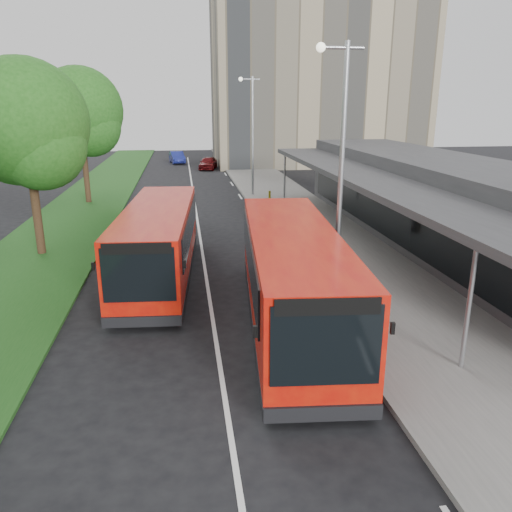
% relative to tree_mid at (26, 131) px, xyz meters
% --- Properties ---
extents(ground, '(120.00, 120.00, 0.00)m').
position_rel_tree_mid_xyz_m(ground, '(7.01, -9.05, -5.33)').
color(ground, black).
rests_on(ground, ground).
extents(pavement, '(5.00, 80.00, 0.15)m').
position_rel_tree_mid_xyz_m(pavement, '(13.01, 10.95, -5.25)').
color(pavement, slate).
rests_on(pavement, ground).
extents(grass_verge, '(5.00, 80.00, 0.10)m').
position_rel_tree_mid_xyz_m(grass_verge, '(0.01, 10.95, -5.28)').
color(grass_verge, '#1B4B18').
rests_on(grass_verge, ground).
extents(lane_centre_line, '(0.12, 70.00, 0.01)m').
position_rel_tree_mid_xyz_m(lane_centre_line, '(7.01, 5.95, -5.32)').
color(lane_centre_line, silver).
rests_on(lane_centre_line, ground).
extents(kerb_dashes, '(0.12, 56.00, 0.01)m').
position_rel_tree_mid_xyz_m(kerb_dashes, '(10.31, 9.95, -5.32)').
color(kerb_dashes, silver).
rests_on(kerb_dashes, ground).
extents(office_block, '(22.00, 12.00, 18.00)m').
position_rel_tree_mid_xyz_m(office_block, '(21.01, 32.95, 3.67)').
color(office_block, gray).
rests_on(office_block, ground).
extents(station_building, '(7.70, 26.00, 4.00)m').
position_rel_tree_mid_xyz_m(station_building, '(17.87, -1.05, -3.28)').
color(station_building, '#2F2F32').
rests_on(station_building, ground).
extents(tree_mid, '(5.13, 5.13, 8.25)m').
position_rel_tree_mid_xyz_m(tree_mid, '(0.00, 0.00, 0.00)').
color(tree_mid, black).
rests_on(tree_mid, ground).
extents(tree_far, '(5.41, 5.41, 8.70)m').
position_rel_tree_mid_xyz_m(tree_far, '(-0.00, 12.00, 0.29)').
color(tree_far, black).
rests_on(tree_far, ground).
extents(lamp_post_near, '(1.44, 0.28, 8.00)m').
position_rel_tree_mid_xyz_m(lamp_post_near, '(11.13, -7.05, -0.61)').
color(lamp_post_near, '#92959A').
rests_on(lamp_post_near, pavement).
extents(lamp_post_far, '(1.44, 0.28, 8.00)m').
position_rel_tree_mid_xyz_m(lamp_post_far, '(11.13, 12.95, -0.61)').
color(lamp_post_far, '#92959A').
rests_on(lamp_post_far, pavement).
extents(bus_main, '(3.51, 10.48, 2.91)m').
position_rel_tree_mid_xyz_m(bus_main, '(9.35, -8.70, -3.83)').
color(bus_main, red).
rests_on(bus_main, ground).
extents(bus_second, '(3.18, 9.85, 2.74)m').
position_rel_tree_mid_xyz_m(bus_second, '(5.30, -3.87, -3.92)').
color(bus_second, red).
rests_on(bus_second, ground).
extents(litter_bin, '(0.50, 0.50, 0.83)m').
position_rel_tree_mid_xyz_m(litter_bin, '(12.92, 1.09, -4.76)').
color(litter_bin, '#3D2A19').
rests_on(litter_bin, pavement).
extents(bollard, '(0.19, 0.19, 0.91)m').
position_rel_tree_mid_xyz_m(bollard, '(11.74, 8.89, -4.72)').
color(bollard, yellow).
rests_on(bollard, pavement).
extents(car_near, '(2.31, 4.00, 1.28)m').
position_rel_tree_mid_xyz_m(car_near, '(8.90, 28.87, -4.69)').
color(car_near, '#540C0E').
rests_on(car_near, ground).
extents(car_far, '(1.93, 4.08, 1.29)m').
position_rel_tree_mid_xyz_m(car_far, '(5.77, 34.84, -4.68)').
color(car_far, navy).
rests_on(car_far, ground).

